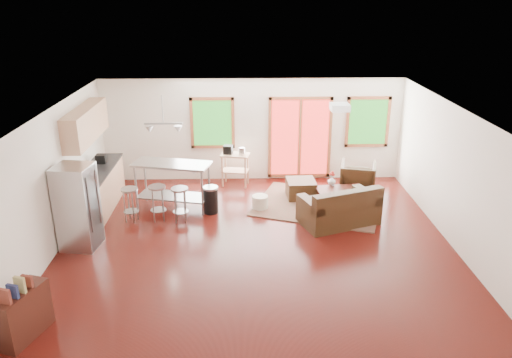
{
  "coord_description": "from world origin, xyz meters",
  "views": [
    {
      "loc": [
        -0.25,
        -8.67,
        4.62
      ],
      "look_at": [
        0.0,
        0.3,
        1.2
      ],
      "focal_mm": 35.0,
      "sensor_mm": 36.0,
      "label": 1
    }
  ],
  "objects_px": {
    "refrigerator": "(78,207)",
    "coffee_table": "(338,191)",
    "rug": "(318,205)",
    "kitchen_cart": "(234,158)",
    "ottoman": "(301,189)",
    "island": "(172,177)",
    "loveseat": "(340,209)",
    "armchair": "(358,176)"
  },
  "relations": [
    {
      "from": "refrigerator",
      "to": "kitchen_cart",
      "type": "bearing_deg",
      "value": 54.97
    },
    {
      "from": "rug",
      "to": "island",
      "type": "height_order",
      "value": "island"
    },
    {
      "from": "loveseat",
      "to": "kitchen_cart",
      "type": "distance_m",
      "value": 3.2
    },
    {
      "from": "refrigerator",
      "to": "island",
      "type": "distance_m",
      "value": 2.33
    },
    {
      "from": "rug",
      "to": "refrigerator",
      "type": "bearing_deg",
      "value": -159.66
    },
    {
      "from": "loveseat",
      "to": "island",
      "type": "distance_m",
      "value": 3.72
    },
    {
      "from": "coffee_table",
      "to": "armchair",
      "type": "xyz_separation_m",
      "value": [
        0.6,
        0.72,
        0.09
      ]
    },
    {
      "from": "refrigerator",
      "to": "coffee_table",
      "type": "bearing_deg",
      "value": 26.79
    },
    {
      "from": "loveseat",
      "to": "island",
      "type": "xyz_separation_m",
      "value": [
        -3.58,
        0.92,
        0.4
      ]
    },
    {
      "from": "rug",
      "to": "ottoman",
      "type": "xyz_separation_m",
      "value": [
        -0.35,
        0.47,
        0.2
      ]
    },
    {
      "from": "island",
      "to": "coffee_table",
      "type": "bearing_deg",
      "value": 0.8
    },
    {
      "from": "rug",
      "to": "armchair",
      "type": "bearing_deg",
      "value": 35.79
    },
    {
      "from": "rug",
      "to": "kitchen_cart",
      "type": "distance_m",
      "value": 2.44
    },
    {
      "from": "armchair",
      "to": "refrigerator",
      "type": "xyz_separation_m",
      "value": [
        -5.85,
        -2.54,
        0.4
      ]
    },
    {
      "from": "rug",
      "to": "island",
      "type": "distance_m",
      "value": 3.35
    },
    {
      "from": "refrigerator",
      "to": "ottoman",
      "type": "bearing_deg",
      "value": 34.55
    },
    {
      "from": "ottoman",
      "to": "coffee_table",
      "type": "bearing_deg",
      "value": -28.9
    },
    {
      "from": "ottoman",
      "to": "kitchen_cart",
      "type": "relative_size",
      "value": 0.63
    },
    {
      "from": "ottoman",
      "to": "island",
      "type": "relative_size",
      "value": 0.37
    },
    {
      "from": "loveseat",
      "to": "refrigerator",
      "type": "xyz_separation_m",
      "value": [
        -5.11,
        -0.84,
        0.48
      ]
    },
    {
      "from": "coffee_table",
      "to": "island",
      "type": "height_order",
      "value": "island"
    },
    {
      "from": "loveseat",
      "to": "refrigerator",
      "type": "distance_m",
      "value": 5.2
    },
    {
      "from": "loveseat",
      "to": "coffee_table",
      "type": "relative_size",
      "value": 1.75
    },
    {
      "from": "ottoman",
      "to": "refrigerator",
      "type": "distance_m",
      "value": 5.03
    },
    {
      "from": "kitchen_cart",
      "to": "ottoman",
      "type": "bearing_deg",
      "value": -28.71
    },
    {
      "from": "loveseat",
      "to": "ottoman",
      "type": "bearing_deg",
      "value": 94.34
    },
    {
      "from": "rug",
      "to": "kitchen_cart",
      "type": "xyz_separation_m",
      "value": [
        -1.92,
        1.33,
        0.69
      ]
    },
    {
      "from": "kitchen_cart",
      "to": "coffee_table",
      "type": "bearing_deg",
      "value": -28.77
    },
    {
      "from": "kitchen_cart",
      "to": "refrigerator",
      "type": "bearing_deg",
      "value": -132.77
    },
    {
      "from": "loveseat",
      "to": "island",
      "type": "height_order",
      "value": "island"
    },
    {
      "from": "rug",
      "to": "refrigerator",
      "type": "xyz_separation_m",
      "value": [
        -4.8,
        -1.78,
        0.8
      ]
    },
    {
      "from": "ottoman",
      "to": "kitchen_cart",
      "type": "xyz_separation_m",
      "value": [
        -1.57,
        0.86,
        0.49
      ]
    },
    {
      "from": "refrigerator",
      "to": "island",
      "type": "bearing_deg",
      "value": 56.78
    },
    {
      "from": "rug",
      "to": "refrigerator",
      "type": "height_order",
      "value": "refrigerator"
    },
    {
      "from": "ottoman",
      "to": "island",
      "type": "bearing_deg",
      "value": -170.49
    },
    {
      "from": "coffee_table",
      "to": "kitchen_cart",
      "type": "xyz_separation_m",
      "value": [
        -2.37,
        1.3,
        0.37
      ]
    },
    {
      "from": "loveseat",
      "to": "armchair",
      "type": "relative_size",
      "value": 2.13
    },
    {
      "from": "loveseat",
      "to": "ottoman",
      "type": "distance_m",
      "value": 1.56
    },
    {
      "from": "loveseat",
      "to": "refrigerator",
      "type": "relative_size",
      "value": 1.09
    },
    {
      "from": "island",
      "to": "rug",
      "type": "bearing_deg",
      "value": 0.36
    },
    {
      "from": "loveseat",
      "to": "rug",
      "type": "bearing_deg",
      "value": 87.42
    },
    {
      "from": "armchair",
      "to": "island",
      "type": "relative_size",
      "value": 0.47
    }
  ]
}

